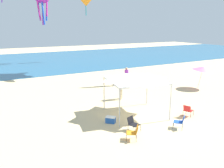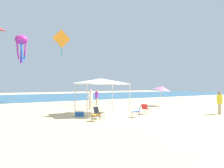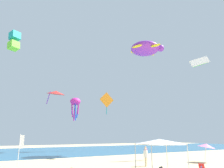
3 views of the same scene
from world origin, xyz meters
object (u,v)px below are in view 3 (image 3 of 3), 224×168
Objects in this scene: kite_octopus_magenta at (75,103)px; kite_parafoil_white at (200,62)px; folding_chair_near_cooler at (202,167)px; kite_turtle_purple at (146,49)px; beach_umbrella at (206,145)px; person_watching_sky at (146,155)px; person_far_stroller at (146,152)px; banner_flag at (20,150)px; kite_diamond_orange at (107,101)px; kite_box_teal at (14,41)px; kite_delta_red at (56,93)px; canopy_tent at (159,142)px.

kite_octopus_magenta is 1.32× the size of kite_parafoil_white.
folding_chair_near_cooler is 0.12× the size of kite_turtle_purple.
kite_octopus_magenta is at bearing 153.18° from kite_turtle_purple.
beach_umbrella is 8.88m from person_watching_sky.
kite_octopus_magenta is (-3.51, 19.56, 9.00)m from person_far_stroller.
banner_flag is 0.65× the size of kite_diamond_orange.
kite_box_teal reaches higher than banner_flag.
beach_umbrella reaches higher than person_watching_sky.
kite_diamond_orange is at bearing -3.49° from kite_box_teal.
kite_delta_red reaches higher than banner_flag.
kite_diamond_orange reaches higher than canopy_tent.
person_far_stroller is at bearing -80.11° from kite_delta_red.
person_far_stroller is at bearing 60.85° from canopy_tent.
banner_flag reaches higher than canopy_tent.
kite_diamond_orange is (7.79, 26.02, 8.27)m from canopy_tent.
folding_chair_near_cooler is at bearing -89.35° from kite_delta_red.
kite_turtle_purple is (2.63, -11.61, 8.82)m from kite_diamond_orange.
kite_diamond_orange is (6.79, 22.57, 9.77)m from person_watching_sky.
folding_chair_near_cooler is 19.74m from kite_parafoil_white.
person_watching_sky is 26.92m from kite_delta_red.
kite_box_teal is at bearing 20.83° from kite_diamond_orange.
person_watching_sky is at bearing 20.64° from kite_parafoil_white.
banner_flag is 1.87× the size of person_far_stroller.
person_watching_sky is at bearing 174.37° from beach_umbrella.
kite_box_teal is at bearing 89.85° from person_watching_sky.
banner_flag reaches higher than person_watching_sky.
kite_diamond_orange is (3.48, 18.29, 9.84)m from person_far_stroller.
kite_delta_red is at bearing -9.60° from folding_chair_near_cooler.
canopy_tent is 0.59× the size of kite_turtle_purple.
kite_turtle_purple is at bearing -55.11° from kite_delta_red.
person_far_stroller is 0.25× the size of kite_turtle_purple.
beach_umbrella is 2.94× the size of folding_chair_near_cooler.
kite_box_teal reaches higher than person_far_stroller.
kite_parafoil_white is at bearing 2.61° from banner_flag.
kite_octopus_magenta is at bearing 9.96° from kite_box_teal.
kite_turtle_purple is 23.38m from kite_box_teal.
person_far_stroller is 0.39× the size of kite_delta_red.
folding_chair_near_cooler is 30.99m from kite_octopus_magenta.
kite_parafoil_white reaches higher than beach_umbrella.
folding_chair_near_cooler is 0.28× the size of kite_box_teal.
kite_parafoil_white is 0.53× the size of kite_turtle_purple.
folding_chair_near_cooler is 32.55m from kite_delta_red.
person_far_stroller is 24.02m from kite_delta_red.
person_watching_sky is at bearing 163.16° from person_far_stroller.
kite_diamond_orange is at bearing 129.20° from kite_turtle_purple.
folding_chair_near_cooler is 0.22× the size of kite_parafoil_white.
person_far_stroller is 25.40m from kite_box_teal.
kite_octopus_magenta is 1.08× the size of kite_delta_red.
kite_box_teal reaches higher than folding_chair_near_cooler.
kite_delta_red is at bearing 21.72° from kite_box_teal.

